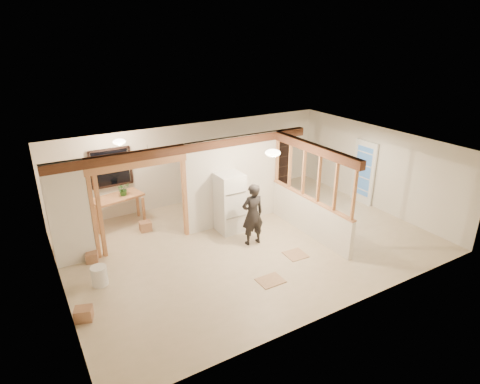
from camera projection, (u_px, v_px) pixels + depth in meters
floor at (249, 241)px, 10.45m from camera, size 9.00×6.50×0.01m
ceiling at (250, 149)px, 9.51m from camera, size 9.00×6.50×0.01m
wall_back at (195, 163)px, 12.57m from camera, size 9.00×0.01×2.50m
wall_front at (343, 256)px, 7.38m from camera, size 9.00×0.01×2.50m
wall_left at (55, 242)px, 7.86m from camera, size 0.01×6.50×2.50m
wall_right at (376, 168)px, 12.09m from camera, size 0.01×6.50×2.50m
partition_left_stub at (69, 215)px, 9.03m from camera, size 0.90×0.12×2.50m
partition_center at (233, 181)px, 11.03m from camera, size 2.80×0.12×2.50m
doorway_frame at (141, 206)px, 9.86m from camera, size 2.46×0.14×2.20m
header_beam_back at (191, 148)px, 10.04m from camera, size 7.00×0.18×0.22m
header_beam_right at (313, 148)px, 9.99m from camera, size 0.18×3.30×0.22m
pony_wall at (308, 216)px, 10.69m from camera, size 0.12×3.20×1.00m
stud_partition at (311, 175)px, 10.26m from camera, size 0.14×3.20×1.32m
window_back at (111, 168)px, 11.17m from camera, size 1.12×0.10×1.10m
french_door at (364, 172)px, 12.47m from camera, size 0.12×0.86×2.00m
ceiling_dome_main at (273, 153)px, 9.26m from camera, size 0.36×0.36×0.16m
ceiling_dome_util at (119, 142)px, 10.18m from camera, size 0.32×0.32×0.14m
hanging_bulb at (148, 157)px, 9.96m from camera, size 0.07×0.07×0.07m
refrigerator at (230, 203)px, 10.73m from camera, size 0.68×0.66×1.64m
woman at (253, 214)px, 10.06m from camera, size 0.62×0.43×1.64m
work_table at (119, 211)px, 11.20m from camera, size 1.48×0.95×0.86m
potted_plant at (123, 189)px, 11.05m from camera, size 0.40×0.37×0.36m
shop_vac at (65, 238)px, 10.01m from camera, size 0.51×0.51×0.56m
bookshelf at (279, 162)px, 14.02m from camera, size 0.82×0.27×1.63m
bucket at (99, 276)px, 8.60m from camera, size 0.44×0.44×0.44m
box_util_a at (145, 226)px, 10.96m from camera, size 0.32×0.28×0.26m
box_util_b at (92, 257)px, 9.49m from camera, size 0.33×0.33×0.25m
box_front at (84, 314)px, 7.58m from camera, size 0.39×0.35×0.26m
floor_panel_near at (296, 255)px, 9.81m from camera, size 0.52×0.52×0.02m
floor_panel_far at (271, 281)px, 8.80m from camera, size 0.56×0.45×0.02m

